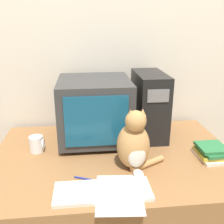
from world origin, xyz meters
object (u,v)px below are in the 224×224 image
Objects in this scene: cat at (134,144)px; keyboard at (103,191)px; computer_tower at (149,105)px; mug at (37,144)px; crt_monitor at (95,109)px; book_stack at (211,152)px; pen at (88,179)px.

keyboard is at bearing -137.47° from cat.
computer_tower is at bearing 59.61° from keyboard.
mug is (-0.36, 0.45, 0.04)m from keyboard.
computer_tower reaches higher than crt_monitor.
computer_tower is 0.76m from mug.
mug reaches higher than book_stack.
crt_monitor is at bearing 82.38° from pen.
cat is at bearing -173.33° from book_stack.
keyboard is 2.18× the size of book_stack.
cat is at bearing 48.26° from keyboard.
computer_tower is 0.49m from book_stack.
book_stack is at bearing -26.40° from crt_monitor.
crt_monitor is 2.26× the size of book_stack.
book_stack is (0.28, -0.36, -0.18)m from computer_tower.
computer_tower is 2.10× the size of book_stack.
pen is at bearing -48.78° from mug.
keyboard is at bearing -120.39° from computer_tower.
keyboard is (-0.36, -0.62, -0.21)m from computer_tower.
book_stack is 1.52× the size of pen.
crt_monitor is 4.76× the size of mug.
pen is 0.45m from mug.
mug is at bearing -166.87° from computer_tower.
crt_monitor is at bearing 153.60° from book_stack.
book_stack is 0.73m from pen.
pen is at bearing -165.52° from cat.
book_stack is at bearing 11.59° from pen.
book_stack is (0.65, 0.26, 0.03)m from keyboard.
cat is 1.66× the size of book_stack.
keyboard is 0.58m from mug.
computer_tower reaches higher than pen.
cat is at bearing -24.18° from mug.
computer_tower is at bearing 49.62° from pen.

